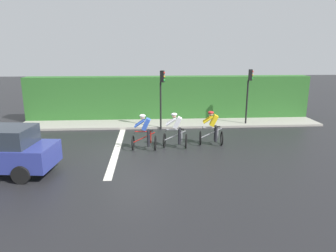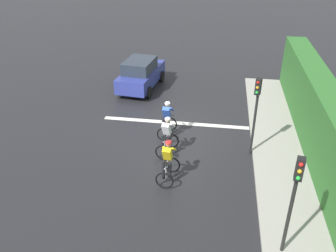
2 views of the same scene
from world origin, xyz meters
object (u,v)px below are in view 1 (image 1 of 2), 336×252
cyclist_lead (212,129)px  cyclist_second (176,131)px  traffic_light_far_junction (249,89)px  cyclist_mid (145,133)px  traffic_light_near_crossing (162,91)px

cyclist_lead → cyclist_second: same height
traffic_light_far_junction → cyclist_lead: bearing=-37.9°
cyclist_lead → cyclist_second: bearing=-80.1°
cyclist_mid → cyclist_lead: bearing=99.5°
cyclist_second → traffic_light_far_junction: size_ratio=0.50×
cyclist_lead → cyclist_mid: 3.24m
cyclist_mid → traffic_light_far_junction: size_ratio=0.50×
cyclist_lead → cyclist_mid: size_ratio=1.00×
traffic_light_near_crossing → cyclist_second: bearing=8.6°
cyclist_second → cyclist_mid: same height
cyclist_lead → traffic_light_far_junction: traffic_light_far_junction is taller
cyclist_second → cyclist_mid: (0.23, -1.44, 0.00)m
cyclist_lead → cyclist_mid: bearing=-80.5°
cyclist_lead → cyclist_mid: (0.53, -3.19, 0.00)m
cyclist_second → traffic_light_near_crossing: size_ratio=0.50×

